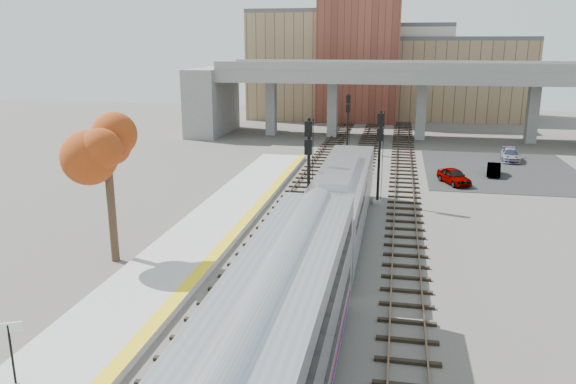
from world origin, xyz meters
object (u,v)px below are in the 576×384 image
(locomotive, at_px, (341,199))
(tree, at_px, (107,152))
(signal_mast_far, at_px, (348,125))
(car_b, at_px, (494,169))
(car_a, at_px, (454,176))
(signal_mast_near, at_px, (308,176))
(car_c, at_px, (510,155))
(signal_mast_mid, at_px, (379,159))

(locomotive, bearing_deg, tree, -149.28)
(signal_mast_far, relative_size, car_b, 1.93)
(car_b, bearing_deg, car_a, -125.45)
(car_a, bearing_deg, signal_mast_near, -148.77)
(car_c, bearing_deg, signal_mast_far, 179.28)
(signal_mast_far, distance_m, car_c, 16.96)
(car_a, height_order, car_c, car_a)
(locomotive, bearing_deg, signal_mast_near, 178.43)
(signal_mast_mid, distance_m, signal_mast_far, 20.45)
(car_a, distance_m, car_b, 5.51)
(signal_mast_near, distance_m, car_a, 18.01)
(tree, bearing_deg, signal_mast_near, 36.12)
(signal_mast_far, bearing_deg, car_a, -51.03)
(locomotive, relative_size, tree, 2.32)
(locomotive, relative_size, car_c, 4.52)
(locomotive, height_order, car_b, locomotive)
(locomotive, height_order, tree, tree)
(locomotive, bearing_deg, signal_mast_far, 94.41)
(locomotive, relative_size, signal_mast_near, 2.64)
(car_b, bearing_deg, signal_mast_near, -118.85)
(locomotive, xyz_separation_m, signal_mast_mid, (2.00, 7.21, 1.14))
(locomotive, distance_m, car_b, 22.14)
(signal_mast_near, xyz_separation_m, car_b, (14.06, 18.50, -3.02))
(signal_mast_mid, bearing_deg, signal_mast_far, 101.57)
(locomotive, height_order, car_c, locomotive)
(tree, distance_m, car_c, 42.27)
(locomotive, xyz_separation_m, signal_mast_near, (-2.10, 0.06, 1.33))
(signal_mast_near, bearing_deg, car_b, 52.77)
(signal_mast_near, xyz_separation_m, car_c, (16.72, 25.58, -2.95))
(tree, bearing_deg, car_a, 47.32)
(locomotive, distance_m, signal_mast_near, 2.49)
(signal_mast_far, bearing_deg, car_b, -31.71)
(signal_mast_mid, height_order, car_a, signal_mast_mid)
(signal_mast_far, distance_m, car_b, 16.70)
(car_b, bearing_deg, signal_mast_far, 156.67)
(signal_mast_mid, relative_size, tree, 0.85)
(locomotive, xyz_separation_m, car_a, (8.14, 14.58, -1.58))
(locomotive, distance_m, signal_mast_far, 27.33)
(car_a, bearing_deg, car_c, 36.06)
(signal_mast_mid, xyz_separation_m, car_c, (12.62, 18.43, -2.76))
(signal_mast_far, bearing_deg, car_c, -5.47)
(locomotive, bearing_deg, signal_mast_mid, 74.50)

